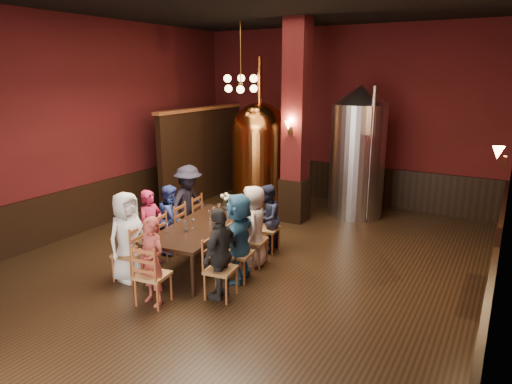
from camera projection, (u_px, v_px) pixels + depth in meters
The scene contains 39 objects.
room at pixel (242, 141), 7.66m from camera, with size 10.00×10.02×4.50m.
wainscot_right at pixel (491, 289), 6.20m from camera, with size 0.08×9.90×1.00m, color black.
wainscot_back at pixel (339, 182), 12.27m from camera, with size 7.90×0.08×1.00m, color black.
wainscot_left at pixel (89, 207), 10.01m from camera, with size 0.08×9.90×1.00m, color black.
column at pixel (296, 124), 10.16m from camera, with size 0.58×0.58×4.50m, color #480F13.
partition at pixel (203, 156), 12.15m from camera, with size 0.22×3.50×2.40m, color black.
pendant_cluster at pixel (241, 84), 10.74m from camera, with size 0.90×0.90×1.70m, color #A57226, non-canonical shape.
sconce_wall at pixel (505, 157), 6.47m from camera, with size 0.20×0.20×0.36m, color black, non-canonical shape.
sconce_column at pixel (290, 127), 9.92m from camera, with size 0.20×0.20×0.36m, color black, non-canonical shape.
dining_table at pixel (202, 228), 8.08m from camera, with size 1.32×2.52×0.75m.
chair_0 at pixel (128, 253), 7.54m from camera, with size 0.46×0.46×0.92m, color brown, non-canonical shape.
person_0 at pixel (127, 237), 7.47m from camera, with size 0.74×0.48×1.51m, color silver.
chair_1 at pixel (152, 240), 8.14m from camera, with size 0.46×0.46×0.92m, color brown, non-canonical shape.
person_1 at pixel (151, 228), 8.09m from camera, with size 0.50×0.33×1.38m, color #A01B42.
chair_2 at pixel (172, 229), 8.74m from camera, with size 0.46×0.46×0.92m, color brown, non-canonical shape.
person_2 at pixel (171, 219), 8.69m from camera, with size 0.64×0.31×1.32m, color navy.
chair_3 at pixel (189, 218), 9.34m from camera, with size 0.46×0.46×0.92m, color brown, non-canonical shape.
person_3 at pixel (189, 203), 9.26m from camera, with size 1.01×0.58×1.57m, color black.
chair_4 at pixel (221, 269), 6.93m from camera, with size 0.46×0.46×0.92m, color brown, non-canonical shape.
person_4 at pixel (220, 254), 6.87m from camera, with size 0.84×0.35×1.43m, color black.
chair_5 at pixel (239, 254), 7.53m from camera, with size 0.46×0.46×0.92m, color brown, non-canonical shape.
person_5 at pixel (238, 237), 7.46m from camera, with size 1.38×0.44×1.49m, color #2D6087.
chair_6 at pixel (254, 240), 8.13m from camera, with size 0.46×0.46×0.92m, color brown, non-canonical shape.
person_6 at pixel (254, 226), 8.06m from camera, with size 0.71×0.46×1.46m, color #BFAFA8.
chair_7 at pixel (267, 229), 8.73m from camera, with size 0.46×0.46×0.92m, color brown, non-canonical shape.
person_7 at pixel (267, 219), 8.67m from camera, with size 0.64×0.32×1.33m, color #1D213A.
chair_8 at pixel (153, 275), 6.74m from camera, with size 0.46×0.46×0.92m, color brown, non-canonical shape.
person_8 at pixel (152, 261), 6.69m from camera, with size 0.49×0.32×1.35m, color brown.
copper_kettle at pixel (259, 153), 11.70m from camera, with size 1.58×1.58×3.73m.
steel_vessel at pixel (358, 152), 10.71m from camera, with size 1.47×1.47×3.08m.
rose_vase at pixel (225, 199), 8.88m from camera, with size 0.20×0.20×0.34m.
wine_glass_0 at pixel (214, 211), 8.54m from camera, with size 0.07×0.07×0.17m, color white, non-canonical shape.
wine_glass_1 at pixel (218, 213), 8.43m from camera, with size 0.07×0.07×0.17m, color white, non-canonical shape.
wine_glass_2 at pixel (219, 208), 8.77m from camera, with size 0.07×0.07×0.17m, color white, non-canonical shape.
wine_glass_3 at pixel (210, 215), 8.33m from camera, with size 0.07×0.07×0.17m, color white, non-canonical shape.
wine_glass_4 at pixel (167, 228), 7.61m from camera, with size 0.07×0.07×0.17m, color white, non-canonical shape.
wine_glass_5 at pixel (186, 227), 7.71m from camera, with size 0.07×0.07×0.17m, color white, non-canonical shape.
wine_glass_6 at pixel (193, 224), 7.85m from camera, with size 0.07×0.07×0.17m, color white, non-canonical shape.
wine_glass_7 at pixel (185, 226), 7.75m from camera, with size 0.07×0.07×0.17m, color white, non-canonical shape.
Camera 1 is at (4.00, -6.50, 3.36)m, focal length 32.00 mm.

